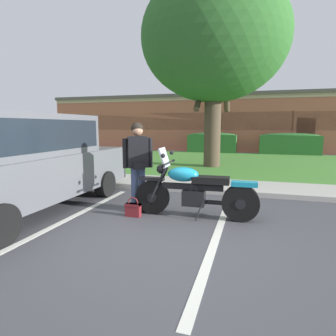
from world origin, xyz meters
name	(u,v)px	position (x,y,z in m)	size (l,w,h in m)	color
ground_plane	(165,234)	(0.00, 0.00, 0.00)	(140.00, 140.00, 0.00)	#424247
curb_strip	(199,190)	(0.00, 2.85, 0.06)	(60.00, 0.20, 0.12)	#B7B2A8
concrete_walk	(205,184)	(0.00, 3.70, 0.04)	(60.00, 1.50, 0.08)	#B7B2A8
grass_lawn	(224,162)	(0.00, 8.80, 0.03)	(60.00, 8.72, 0.06)	#478433
stall_stripe_0	(69,218)	(-1.85, 0.20, 0.00)	(0.12, 4.40, 0.01)	silver
stall_stripe_1	(217,234)	(0.78, 0.20, 0.00)	(0.12, 4.40, 0.01)	silver
motorcycle	(199,191)	(0.36, 0.93, 0.49)	(2.24, 0.82, 1.26)	black
rider_person	(138,160)	(-0.85, 1.00, 0.99)	(0.50, 0.40, 1.70)	black
handbag	(133,209)	(-0.81, 0.65, 0.14)	(0.28, 0.13, 0.36)	maroon
parked_suv_adjacent	(22,162)	(-2.94, 0.34, 0.96)	(2.04, 4.85, 1.86)	#515459
shade_tree	(214,39)	(-0.31, 7.18, 4.81)	(5.44, 5.44, 7.15)	#4C3D2D
hedge_left	(212,142)	(-1.18, 13.36, 0.65)	(2.88, 0.90, 1.24)	#286028
hedge_center_left	(289,144)	(3.17, 13.36, 0.65)	(3.23, 0.90, 1.24)	#286028
brick_building	(228,123)	(-0.73, 18.36, 1.85)	(24.37, 8.28, 3.69)	#93513D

